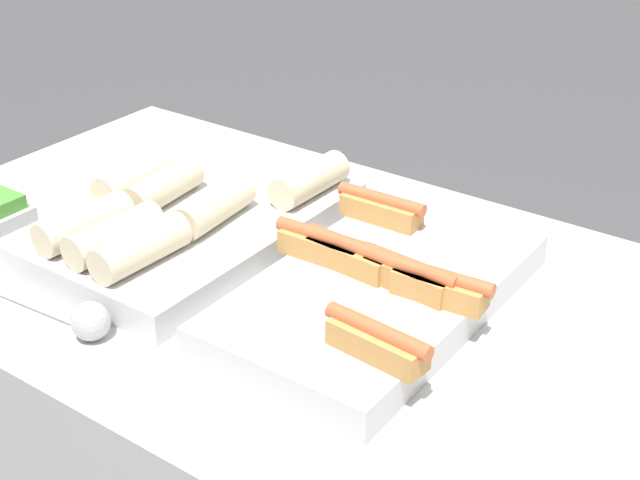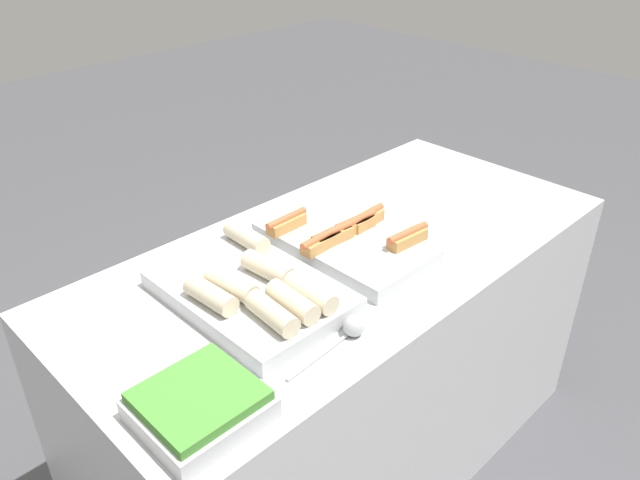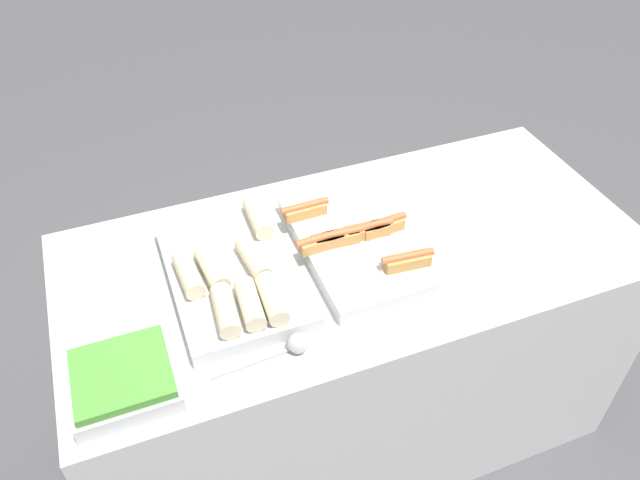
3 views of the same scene
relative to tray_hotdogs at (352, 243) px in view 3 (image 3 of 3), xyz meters
The scene contains 6 objects.
ground_plane 0.96m from the tray_hotdogs, ahead, with size 12.00×12.00×0.00m, color #4C4C51.
counter 0.50m from the tray_hotdogs, ahead, with size 1.81×0.84×0.93m.
tray_hotdogs is the anchor object (origin of this frame).
tray_wraps 0.37m from the tray_hotdogs, behind, with size 0.36×0.53×0.11m.
tray_side_front 0.77m from the tray_hotdogs, 160.28° to the right, with size 0.25×0.24×0.07m.
serving_spoon_near 0.42m from the tray_hotdogs, 134.62° to the right, with size 0.26×0.06×0.06m.
Camera 3 is at (-0.61, -1.28, 2.24)m, focal length 35.00 mm.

